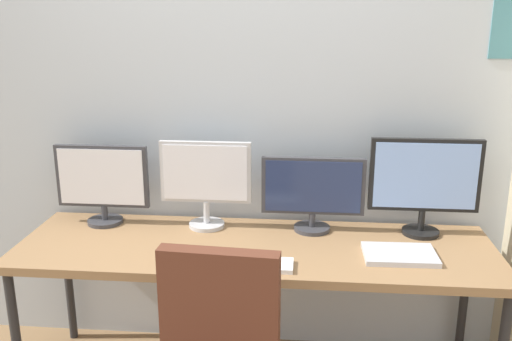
{
  "coord_description": "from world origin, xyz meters",
  "views": [
    {
      "loc": [
        0.23,
        -1.82,
        1.81
      ],
      "look_at": [
        0.0,
        0.65,
        1.09
      ],
      "focal_mm": 39.31,
      "sensor_mm": 36.0,
      "label": 1
    }
  ],
  "objects_px": {
    "desk": "(255,255)",
    "monitor_far_right": "(425,181)",
    "laptop_closed": "(400,254)",
    "monitor_center_left": "(206,179)",
    "monitor_center_right": "(313,191)",
    "keyboard_main": "(250,264)",
    "monitor_far_left": "(102,182)",
    "computer_mouse": "(190,253)"
  },
  "relations": [
    {
      "from": "desk",
      "to": "monitor_far_right",
      "type": "xyz_separation_m",
      "value": [
        0.8,
        0.21,
        0.32
      ]
    },
    {
      "from": "desk",
      "to": "laptop_closed",
      "type": "bearing_deg",
      "value": -6.37
    },
    {
      "from": "monitor_center_left",
      "to": "laptop_closed",
      "type": "relative_size",
      "value": 1.42
    },
    {
      "from": "desk",
      "to": "monitor_center_left",
      "type": "relative_size",
      "value": 4.92
    },
    {
      "from": "monitor_center_right",
      "to": "keyboard_main",
      "type": "height_order",
      "value": "monitor_center_right"
    },
    {
      "from": "monitor_far_left",
      "to": "keyboard_main",
      "type": "relative_size",
      "value": 1.27
    },
    {
      "from": "monitor_far_right",
      "to": "computer_mouse",
      "type": "relative_size",
      "value": 5.49
    },
    {
      "from": "laptop_closed",
      "to": "monitor_far_right",
      "type": "bearing_deg",
      "value": 61.95
    },
    {
      "from": "monitor_center_left",
      "to": "monitor_far_right",
      "type": "xyz_separation_m",
      "value": [
        1.07,
        0.0,
        0.02
      ]
    },
    {
      "from": "keyboard_main",
      "to": "laptop_closed",
      "type": "xyz_separation_m",
      "value": [
        0.66,
        0.16,
        0.0
      ]
    },
    {
      "from": "monitor_center_left",
      "to": "laptop_closed",
      "type": "bearing_deg",
      "value": -17.19
    },
    {
      "from": "monitor_center_left",
      "to": "laptop_closed",
      "type": "xyz_separation_m",
      "value": [
        0.92,
        -0.29,
        -0.24
      ]
    },
    {
      "from": "monitor_center_right",
      "to": "keyboard_main",
      "type": "bearing_deg",
      "value": -121.09
    },
    {
      "from": "monitor_far_right",
      "to": "monitor_center_left",
      "type": "bearing_deg",
      "value": -180.0
    },
    {
      "from": "desk",
      "to": "monitor_far_left",
      "type": "height_order",
      "value": "monitor_far_left"
    },
    {
      "from": "monitor_far_left",
      "to": "monitor_far_right",
      "type": "xyz_separation_m",
      "value": [
        1.6,
        0.0,
        0.05
      ]
    },
    {
      "from": "monitor_center_left",
      "to": "monitor_far_left",
      "type": "bearing_deg",
      "value": 180.0
    },
    {
      "from": "monitor_center_left",
      "to": "desk",
      "type": "bearing_deg",
      "value": -38.51
    },
    {
      "from": "monitor_far_right",
      "to": "laptop_closed",
      "type": "bearing_deg",
      "value": -116.67
    },
    {
      "from": "desk",
      "to": "keyboard_main",
      "type": "distance_m",
      "value": 0.24
    },
    {
      "from": "monitor_center_right",
      "to": "desk",
      "type": "bearing_deg",
      "value": -141.49
    },
    {
      "from": "computer_mouse",
      "to": "keyboard_main",
      "type": "bearing_deg",
      "value": -14.74
    },
    {
      "from": "monitor_center_right",
      "to": "keyboard_main",
      "type": "distance_m",
      "value": 0.55
    },
    {
      "from": "monitor_center_right",
      "to": "monitor_far_right",
      "type": "relative_size",
      "value": 0.96
    },
    {
      "from": "monitor_far_left",
      "to": "laptop_closed",
      "type": "distance_m",
      "value": 1.5
    },
    {
      "from": "laptop_closed",
      "to": "computer_mouse",
      "type": "bearing_deg",
      "value": -176.24
    },
    {
      "from": "monitor_center_left",
      "to": "keyboard_main",
      "type": "xyz_separation_m",
      "value": [
        0.27,
        -0.44,
        -0.24
      ]
    },
    {
      "from": "monitor_far_right",
      "to": "laptop_closed",
      "type": "relative_size",
      "value": 1.65
    },
    {
      "from": "monitor_center_left",
      "to": "computer_mouse",
      "type": "bearing_deg",
      "value": -91.46
    },
    {
      "from": "monitor_far_left",
      "to": "computer_mouse",
      "type": "xyz_separation_m",
      "value": [
        0.52,
        -0.37,
        -0.21
      ]
    },
    {
      "from": "desk",
      "to": "monitor_center_left",
      "type": "height_order",
      "value": "monitor_center_left"
    },
    {
      "from": "monitor_far_left",
      "to": "monitor_far_right",
      "type": "bearing_deg",
      "value": 0.0
    },
    {
      "from": "computer_mouse",
      "to": "monitor_far_right",
      "type": "bearing_deg",
      "value": 18.95
    },
    {
      "from": "monitor_center_right",
      "to": "monitor_center_left",
      "type": "bearing_deg",
      "value": -180.0
    },
    {
      "from": "monitor_center_right",
      "to": "monitor_far_right",
      "type": "bearing_deg",
      "value": 0.01
    },
    {
      "from": "desk",
      "to": "monitor_far_left",
      "type": "bearing_deg",
      "value": 165.14
    },
    {
      "from": "monitor_far_left",
      "to": "monitor_center_left",
      "type": "distance_m",
      "value": 0.53
    },
    {
      "from": "monitor_far_right",
      "to": "laptop_closed",
      "type": "xyz_separation_m",
      "value": [
        -0.14,
        -0.29,
        -0.26
      ]
    },
    {
      "from": "monitor_center_right",
      "to": "keyboard_main",
      "type": "relative_size",
      "value": 1.36
    },
    {
      "from": "desk",
      "to": "computer_mouse",
      "type": "distance_m",
      "value": 0.32
    },
    {
      "from": "monitor_center_right",
      "to": "computer_mouse",
      "type": "relative_size",
      "value": 5.28
    },
    {
      "from": "monitor_center_right",
      "to": "monitor_far_right",
      "type": "xyz_separation_m",
      "value": [
        0.53,
        0.0,
        0.07
      ]
    }
  ]
}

